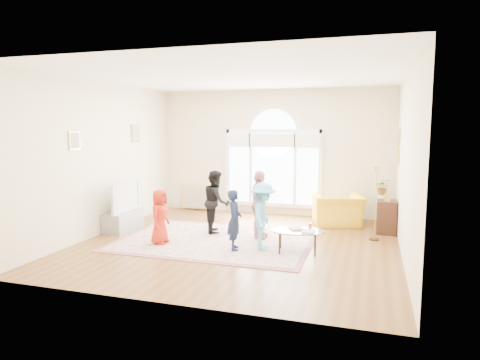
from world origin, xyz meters
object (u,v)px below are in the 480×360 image
(armchair, at_px, (337,210))
(television, at_px, (123,197))
(area_rug, at_px, (216,240))
(coffee_table, at_px, (298,231))
(tv_console, at_px, (123,220))

(armchair, bearing_deg, television, 7.70)
(area_rug, xyz_separation_m, armchair, (2.20, 2.13, 0.35))
(area_rug, bearing_deg, coffee_table, -11.52)
(area_rug, relative_size, coffee_table, 3.39)
(area_rug, distance_m, tv_console, 2.29)
(area_rug, bearing_deg, armchair, 44.03)
(coffee_table, xyz_separation_m, armchair, (0.50, 2.47, -0.04))
(tv_console, height_order, armchair, armchair)
(area_rug, height_order, tv_console, tv_console)
(television, xyz_separation_m, armchair, (4.46, 1.88, -0.39))
(coffee_table, bearing_deg, armchair, 69.96)
(coffee_table, distance_m, armchair, 2.52)
(area_rug, distance_m, armchair, 3.08)
(area_rug, distance_m, coffee_table, 1.77)
(coffee_table, relative_size, armchair, 0.97)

